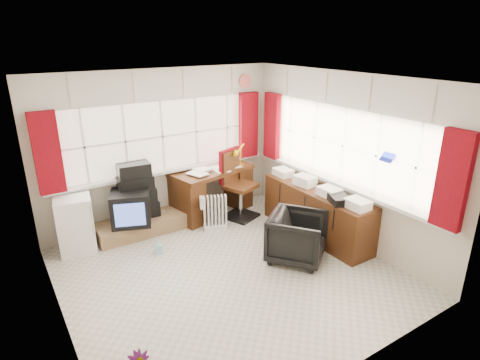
# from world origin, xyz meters

# --- Properties ---
(ground) EXTENTS (4.00, 4.00, 0.00)m
(ground) POSITION_xyz_m (0.00, 0.00, 0.00)
(ground) COLOR beige
(ground) RESTS_ON ground
(room_walls) EXTENTS (4.00, 4.00, 4.00)m
(room_walls) POSITION_xyz_m (0.00, 0.00, 1.50)
(room_walls) COLOR beige
(room_walls) RESTS_ON ground
(window_back) EXTENTS (3.70, 0.12, 3.60)m
(window_back) POSITION_xyz_m (0.00, 1.94, 0.95)
(window_back) COLOR beige
(window_back) RESTS_ON room_walls
(window_right) EXTENTS (0.12, 3.70, 3.60)m
(window_right) POSITION_xyz_m (1.94, 0.00, 0.95)
(window_right) COLOR beige
(window_right) RESTS_ON room_walls
(curtains) EXTENTS (3.83, 3.83, 1.15)m
(curtains) POSITION_xyz_m (0.92, 0.93, 1.46)
(curtains) COLOR maroon
(curtains) RESTS_ON room_walls
(overhead_cabinets) EXTENTS (3.98, 3.98, 0.48)m
(overhead_cabinets) POSITION_xyz_m (0.98, 0.98, 2.25)
(overhead_cabinets) COLOR beige
(overhead_cabinets) RESTS_ON room_walls
(desk) EXTENTS (1.52, 0.96, 0.86)m
(desk) POSITION_xyz_m (0.78, 1.80, 0.45)
(desk) COLOR #4D2A12
(desk) RESTS_ON ground
(desk_lamp) EXTENTS (0.16, 0.14, 0.40)m
(desk_lamp) POSITION_xyz_m (1.28, 1.66, 1.09)
(desk_lamp) COLOR #DDBD09
(desk_lamp) RESTS_ON desk
(task_chair) EXTENTS (0.64, 0.66, 1.18)m
(task_chair) POSITION_xyz_m (1.04, 1.48, 0.63)
(task_chair) COLOR black
(task_chair) RESTS_ON ground
(office_chair) EXTENTS (1.04, 1.04, 0.68)m
(office_chair) POSITION_xyz_m (1.00, -0.21, 0.34)
(office_chair) COLOR black
(office_chair) RESTS_ON ground
(radiator) EXTENTS (0.41, 0.28, 0.57)m
(radiator) POSITION_xyz_m (0.51, 1.22, 0.23)
(radiator) COLOR white
(radiator) RESTS_ON ground
(credenza) EXTENTS (0.50, 2.00, 0.85)m
(credenza) POSITION_xyz_m (1.73, 0.20, 0.39)
(credenza) COLOR #4D2A12
(credenza) RESTS_ON ground
(file_tray) EXTENTS (0.36, 0.40, 0.11)m
(file_tray) POSITION_xyz_m (1.63, -0.33, 0.80)
(file_tray) COLOR black
(file_tray) RESTS_ON credenza
(tv_bench) EXTENTS (1.40, 0.50, 0.25)m
(tv_bench) POSITION_xyz_m (-0.55, 1.72, 0.12)
(tv_bench) COLOR #836141
(tv_bench) RESTS_ON ground
(crt_tv) EXTENTS (0.72, 0.69, 0.51)m
(crt_tv) POSITION_xyz_m (-0.72, 1.64, 0.51)
(crt_tv) COLOR black
(crt_tv) RESTS_ON tv_bench
(hifi_stack) EXTENTS (0.68, 0.47, 0.88)m
(hifi_stack) POSITION_xyz_m (-0.55, 1.87, 0.65)
(hifi_stack) COLOR black
(hifi_stack) RESTS_ON tv_bench
(mini_fridge) EXTENTS (0.56, 0.57, 0.83)m
(mini_fridge) POSITION_xyz_m (-1.51, 1.72, 0.41)
(mini_fridge) COLOR white
(mini_fridge) RESTS_ON ground
(spray_bottle_a) EXTENTS (0.12, 0.12, 0.28)m
(spray_bottle_a) POSITION_xyz_m (-0.15, 1.75, 0.14)
(spray_bottle_a) COLOR silver
(spray_bottle_a) RESTS_ON ground
(spray_bottle_b) EXTENTS (0.10, 0.10, 0.21)m
(spray_bottle_b) POSITION_xyz_m (-0.58, 0.98, 0.11)
(spray_bottle_b) COLOR #91D8D5
(spray_bottle_b) RESTS_ON ground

